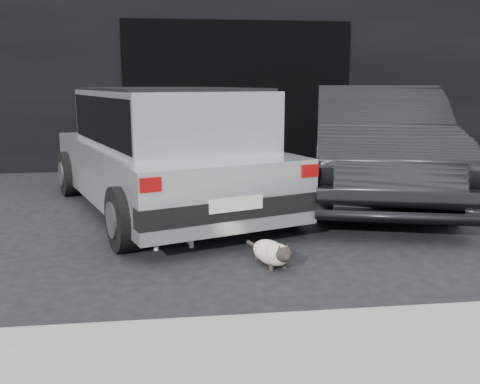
{
  "coord_description": "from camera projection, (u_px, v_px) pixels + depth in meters",
  "views": [
    {
      "loc": [
        -0.19,
        -5.56,
        1.54
      ],
      "look_at": [
        0.42,
        -0.84,
        0.56
      ],
      "focal_mm": 40.0,
      "sensor_mm": 36.0,
      "label": 1
    }
  ],
  "objects": [
    {
      "name": "ground",
      "position": [
        191.0,
        229.0,
        5.74
      ],
      "size": [
        80.0,
        80.0,
        0.0
      ],
      "primitive_type": "plane",
      "color": "black",
      "rests_on": "ground"
    },
    {
      "name": "building_facade",
      "position": [
        226.0,
        36.0,
        11.19
      ],
      "size": [
        34.0,
        4.0,
        5.0
      ],
      "primitive_type": "cube",
      "color": "black",
      "rests_on": "ground"
    },
    {
      "name": "garage_opening",
      "position": [
        238.0,
        96.0,
        9.48
      ],
      "size": [
        4.0,
        0.1,
        2.6
      ],
      "primitive_type": "cube",
      "color": "black",
      "rests_on": "ground"
    },
    {
      "name": "curb",
      "position": [
        368.0,
        325.0,
        3.33
      ],
      "size": [
        18.0,
        0.25,
        0.12
      ],
      "primitive_type": "cube",
      "color": "gray",
      "rests_on": "ground"
    },
    {
      "name": "silver_hatchback",
      "position": [
        165.0,
        145.0,
        6.38
      ],
      "size": [
        3.05,
        4.39,
        1.48
      ],
      "rotation": [
        0.0,
        0.0,
        0.34
      ],
      "color": "silver",
      "rests_on": "ground"
    },
    {
      "name": "second_car",
      "position": [
        376.0,
        142.0,
        7.19
      ],
      "size": [
        2.75,
        4.82,
        1.5
      ],
      "primitive_type": "imported",
      "rotation": [
        0.0,
        0.0,
        -0.27
      ],
      "color": "black",
      "rests_on": "ground"
    },
    {
      "name": "cat_siamese",
      "position": [
        273.0,
        253.0,
        4.56
      ],
      "size": [
        0.37,
        0.7,
        0.25
      ],
      "rotation": [
        0.0,
        0.0,
        3.41
      ],
      "color": "beige",
      "rests_on": "ground"
    },
    {
      "name": "cat_white",
      "position": [
        177.0,
        227.0,
        5.09
      ],
      "size": [
        0.83,
        0.35,
        0.39
      ],
      "rotation": [
        0.0,
        0.0,
        -1.45
      ],
      "color": "silver",
      "rests_on": "ground"
    }
  ]
}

